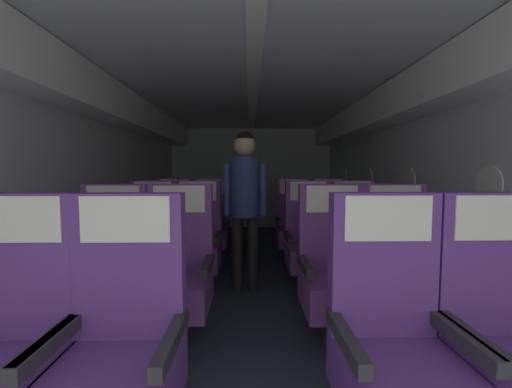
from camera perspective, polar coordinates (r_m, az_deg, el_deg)
name	(u,v)px	position (r m, az deg, el deg)	size (l,w,h in m)	color
ground	(253,283)	(3.59, -0.50, -15.78)	(3.66, 7.23, 0.02)	#2D3342
fuselage_shell	(253,139)	(3.66, -0.55, 9.90)	(3.54, 6.88, 2.18)	silver
seat_a_left_window	(5,352)	(1.77, -38.57, -21.47)	(0.51, 0.52, 1.11)	#38383D
seat_a_left_aisle	(120,352)	(1.55, -23.45, -24.73)	(0.51, 0.52, 1.11)	#38383D
seat_a_right_aisle	(509,346)	(1.83, 38.82, -20.67)	(0.51, 0.52, 1.11)	#38383D
seat_a_right_window	(395,348)	(1.58, 23.81, -24.18)	(0.51, 0.52, 1.11)	#38383D
seat_b_left_window	(110,274)	(2.57, -24.93, -12.99)	(0.51, 0.52, 1.11)	#38383D
seat_b_left_aisle	(178,273)	(2.43, -14.00, -13.73)	(0.51, 0.52, 1.11)	#38383D
seat_b_right_aisle	(399,272)	(2.61, 24.47, -12.71)	(0.51, 0.52, 1.11)	#38383D
seat_b_right_window	(334,273)	(2.43, 13.98, -13.73)	(0.51, 0.52, 1.11)	#38383D
seat_c_left_window	(151,244)	(3.44, -18.42, -8.50)	(0.51, 0.52, 1.11)	#38383D
seat_c_left_aisle	(197,243)	(3.35, -10.62, -8.70)	(0.51, 0.52, 1.11)	#38383D
seat_c_right_aisle	(355,242)	(3.48, 17.43, -8.33)	(0.51, 0.52, 1.11)	#38383D
seat_c_right_window	(309,243)	(3.35, 9.65, -8.70)	(0.51, 0.52, 1.11)	#38383D
seat_d_left_window	(174,227)	(4.39, -14.65, -5.72)	(0.51, 0.52, 1.11)	#38383D
seat_d_left_aisle	(210,227)	(4.29, -8.40, -5.85)	(0.51, 0.52, 1.11)	#38383D
seat_d_right_aisle	(330,226)	(4.39, 13.21, -5.68)	(0.51, 0.52, 1.11)	#38383D
seat_d_right_window	(294,226)	(4.31, 6.97, -5.79)	(0.51, 0.52, 1.11)	#38383D
flight_attendant	(245,194)	(3.15, -2.02, 0.09)	(0.43, 0.28, 1.61)	black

